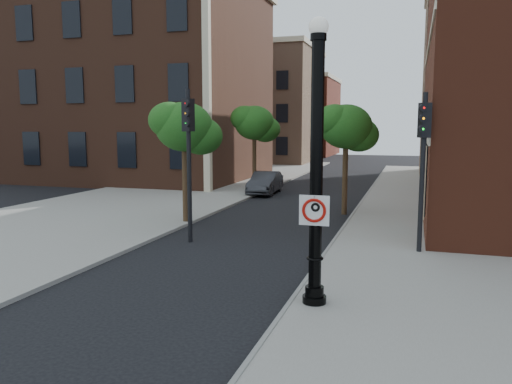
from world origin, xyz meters
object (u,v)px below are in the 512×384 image
(no_parking_sign, at_px, (314,210))
(traffic_signal_left, at_px, (189,140))
(lamppost, at_px, (316,179))
(parked_car, at_px, (265,183))
(traffic_signal_right, at_px, (423,147))

(no_parking_sign, xyz_separation_m, traffic_signal_left, (-5.30, 5.08, 1.30))
(no_parking_sign, bearing_deg, lamppost, 88.49)
(no_parking_sign, height_order, traffic_signal_left, traffic_signal_left)
(lamppost, distance_m, traffic_signal_left, 7.26)
(lamppost, xyz_separation_m, parked_car, (-6.33, 17.49, -2.21))
(no_parking_sign, distance_m, traffic_signal_left, 7.45)
(no_parking_sign, relative_size, traffic_signal_left, 0.12)
(no_parking_sign, relative_size, parked_car, 0.16)
(no_parking_sign, bearing_deg, traffic_signal_right, 67.23)
(parked_car, xyz_separation_m, traffic_signal_right, (8.55, -12.05, 2.70))
(lamppost, bearing_deg, traffic_signal_left, 137.12)
(no_parking_sign, xyz_separation_m, traffic_signal_right, (2.22, 5.60, 1.14))
(parked_car, height_order, traffic_signal_right, traffic_signal_right)
(lamppost, relative_size, no_parking_sign, 9.56)
(no_parking_sign, xyz_separation_m, parked_car, (-6.33, 17.65, -1.56))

